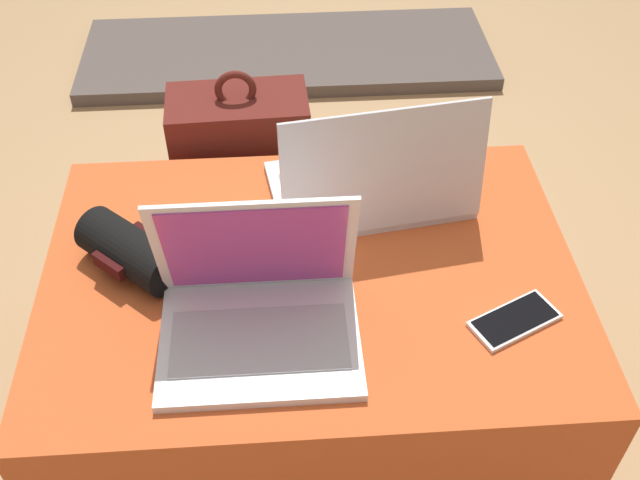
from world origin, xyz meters
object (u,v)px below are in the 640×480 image
object	(u,v)px
cell_phone	(515,320)
laptop_far	(373,183)
backpack	(244,181)
laptop_near	(258,308)
wrist_brace	(130,251)

from	to	relation	value
cell_phone	laptop_far	bearing A→B (deg)	7.33
cell_phone	backpack	distance (m)	0.79
laptop_near	cell_phone	bearing A→B (deg)	-1.78
laptop_near	wrist_brace	size ratio (longest dim) A/B	1.60
laptop_far	backpack	size ratio (longest dim) A/B	0.76
laptop_near	laptop_far	size ratio (longest dim) A/B	0.80
backpack	wrist_brace	distance (m)	0.53
backpack	laptop_far	bearing A→B (deg)	128.22
laptop_far	laptop_near	bearing A→B (deg)	45.20
cell_phone	wrist_brace	world-z (taller)	wrist_brace
wrist_brace	laptop_near	bearing A→B (deg)	-34.88
laptop_near	backpack	world-z (taller)	laptop_near
cell_phone	wrist_brace	distance (m)	0.67
backpack	cell_phone	bearing A→B (deg)	124.58
laptop_near	laptop_far	distance (m)	0.37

